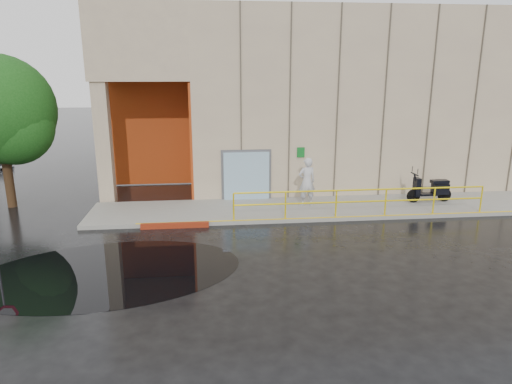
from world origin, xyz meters
TOP-DOWN VIEW (x-y plane):
  - ground at (0.00, 0.00)m, footprint 120.00×120.00m
  - sidewalk at (4.00, 4.50)m, footprint 20.00×3.00m
  - building at (5.10, 10.98)m, footprint 20.00×10.17m
  - guardrail at (4.25, 3.15)m, footprint 9.56×0.06m
  - person at (2.53, 4.75)m, footprint 0.78×0.58m
  - scooter at (7.70, 4.68)m, footprint 1.91×0.65m
  - red_curb at (-2.61, 2.92)m, footprint 2.40×0.18m
  - puddle at (-4.21, -0.61)m, footprint 7.94×5.56m
  - tree_near at (-9.30, 6.23)m, footprint 4.27×4.27m

SIDE VIEW (x-z plane):
  - ground at x=0.00m, z-range 0.00..0.00m
  - puddle at x=-4.21m, z-range 0.00..0.01m
  - sidewalk at x=4.00m, z-range 0.00..0.15m
  - red_curb at x=-2.61m, z-range 0.00..0.18m
  - guardrail at x=4.25m, z-range 0.16..1.19m
  - scooter at x=7.70m, z-range 0.26..1.72m
  - person at x=2.53m, z-range 0.15..2.10m
  - tree_near at x=-9.30m, z-range 0.74..6.82m
  - building at x=5.10m, z-range 0.21..8.21m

